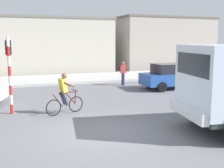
{
  "coord_description": "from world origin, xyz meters",
  "views": [
    {
      "loc": [
        -2.76,
        -8.58,
        3.04
      ],
      "look_at": [
        1.27,
        2.5,
        1.2
      ],
      "focal_mm": 44.84,
      "sensor_mm": 36.0,
      "label": 1
    }
  ],
  "objects": [
    {
      "name": "building_corner_right",
      "position": [
        13.39,
        19.13,
        2.77
      ],
      "size": [
        10.62,
        5.44,
        5.52
      ],
      "color": "#9E9389",
      "rests_on": "ground"
    },
    {
      "name": "pedestrian_near_kerb",
      "position": [
        4.38,
        8.87,
        0.85
      ],
      "size": [
        0.34,
        0.22,
        1.62
      ],
      "color": "#2D334C",
      "rests_on": "ground"
    },
    {
      "name": "building_mid_block",
      "position": [
        1.08,
        18.89,
        2.57
      ],
      "size": [
        11.15,
        5.72,
        5.14
      ],
      "color": "#B2AD9E",
      "rests_on": "ground"
    },
    {
      "name": "cyclist",
      "position": [
        -0.73,
        2.77,
        0.86
      ],
      "size": [
        1.65,
        0.69,
        1.72
      ],
      "color": "black",
      "rests_on": "ground"
    },
    {
      "name": "sidewalk_far",
      "position": [
        0.0,
        12.9,
        0.08
      ],
      "size": [
        80.0,
        5.0,
        0.16
      ],
      "primitive_type": "cube",
      "color": "#ADADA8",
      "rests_on": "ground"
    },
    {
      "name": "car_white_mid",
      "position": [
        6.82,
        6.6,
        0.82
      ],
      "size": [
        4.01,
        1.9,
        1.6
      ],
      "color": "#234C9E",
      "rests_on": "ground"
    },
    {
      "name": "traffic_light_pole",
      "position": [
        -2.82,
        3.65,
        2.07
      ],
      "size": [
        0.24,
        0.43,
        3.2
      ],
      "color": "red",
      "rests_on": "ground"
    },
    {
      "name": "ground_plane",
      "position": [
        0.0,
        0.0,
        0.0
      ],
      "size": [
        120.0,
        120.0,
        0.0
      ],
      "primitive_type": "plane",
      "color": "slate"
    }
  ]
}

